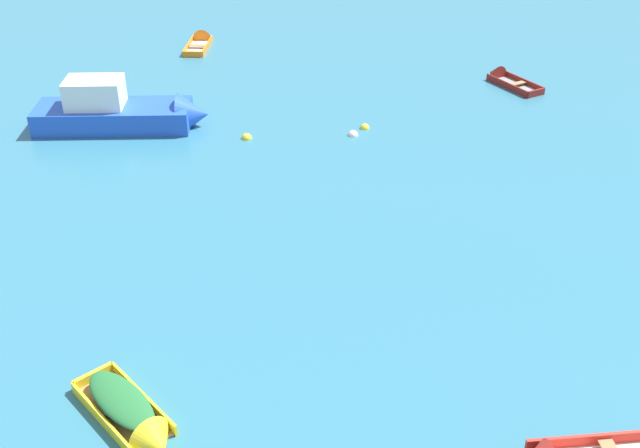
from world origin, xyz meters
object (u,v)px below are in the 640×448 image
at_px(mooring_buoy_central, 247,138).
at_px(mooring_buoy_midfield, 353,135).
at_px(motor_launch_blue_far_back, 126,111).
at_px(rowboat_yellow_back_row_right, 134,418).
at_px(rowboat_orange_back_row_center, 201,41).
at_px(rowboat_maroon_center, 502,78).
at_px(mooring_buoy_far_field, 365,128).

height_order(mooring_buoy_central, mooring_buoy_midfield, mooring_buoy_central).
xyz_separation_m(motor_launch_blue_far_back, mooring_buoy_central, (5.01, 0.17, -0.67)).
distance_m(rowboat_yellow_back_row_right, rowboat_orange_back_row_center, 27.14).
bearing_deg(mooring_buoy_midfield, mooring_buoy_central, -161.09).
bearing_deg(motor_launch_blue_far_back, rowboat_yellow_back_row_right, -62.45).
bearing_deg(rowboat_maroon_center, mooring_buoy_midfield, -125.11).
bearing_deg(mooring_buoy_far_field, mooring_buoy_central, -153.36).
relative_size(motor_launch_blue_far_back, mooring_buoy_central, 17.16).
distance_m(rowboat_yellow_back_row_right, mooring_buoy_midfield, 16.37).
height_order(rowboat_maroon_center, rowboat_orange_back_row_center, rowboat_maroon_center).
bearing_deg(rowboat_maroon_center, mooring_buoy_far_field, -126.45).
distance_m(motor_launch_blue_far_back, mooring_buoy_central, 5.06).
height_order(mooring_buoy_central, mooring_buoy_far_field, mooring_buoy_central).
bearing_deg(mooring_buoy_far_field, rowboat_yellow_back_row_right, -95.22).
bearing_deg(mooring_buoy_midfield, motor_launch_blue_far_back, -170.33).
xyz_separation_m(rowboat_maroon_center, motor_launch_blue_far_back, (-14.32, -9.14, 0.53)).
distance_m(rowboat_orange_back_row_center, mooring_buoy_midfield, 13.83).
xyz_separation_m(rowboat_yellow_back_row_right, mooring_buoy_midfield, (1.25, 16.32, -0.25)).
bearing_deg(mooring_buoy_far_field, motor_launch_blue_far_back, -166.00).
relative_size(rowboat_maroon_center, motor_launch_blue_far_back, 0.40).
distance_m(rowboat_maroon_center, rowboat_orange_back_row_center, 15.69).
bearing_deg(rowboat_yellow_back_row_right, rowboat_orange_back_row_center, 109.36).
height_order(rowboat_maroon_center, mooring_buoy_central, rowboat_maroon_center).
distance_m(motor_launch_blue_far_back, mooring_buoy_midfield, 9.12).
relative_size(rowboat_maroon_center, rowboat_orange_back_row_center, 0.87).
distance_m(rowboat_maroon_center, mooring_buoy_central, 12.93).
xyz_separation_m(rowboat_maroon_center, rowboat_orange_back_row_center, (-15.60, 1.68, -0.00)).
bearing_deg(mooring_buoy_central, motor_launch_blue_far_back, -178.02).
bearing_deg(rowboat_yellow_back_row_right, motor_launch_blue_far_back, 117.55).
bearing_deg(rowboat_yellow_back_row_right, mooring_buoy_far_field, 84.78).
bearing_deg(mooring_buoy_central, rowboat_maroon_center, 43.93).
distance_m(rowboat_maroon_center, mooring_buoy_midfield, 9.31).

